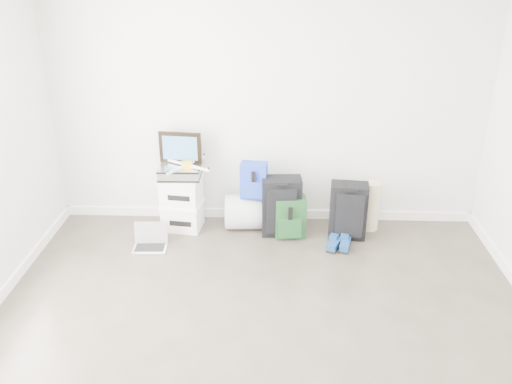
{
  "coord_description": "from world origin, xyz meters",
  "views": [
    {
      "loc": [
        0.09,
        -2.9,
        2.79
      ],
      "look_at": [
        -0.1,
        1.9,
        0.58
      ],
      "focal_mm": 38.0,
      "sensor_mm": 36.0,
      "label": 1
    }
  ],
  "objects_px": {
    "briefcase": "(180,172)",
    "large_suitcase": "(281,206)",
    "duffel_bag": "(254,212)",
    "carry_on": "(348,211)",
    "boxes_stack": "(182,203)",
    "laptop": "(150,242)"
  },
  "relations": [
    {
      "from": "briefcase",
      "to": "laptop",
      "type": "relative_size",
      "value": 1.23
    },
    {
      "from": "large_suitcase",
      "to": "duffel_bag",
      "type": "bearing_deg",
      "value": 153.7
    },
    {
      "from": "boxes_stack",
      "to": "large_suitcase",
      "type": "height_order",
      "value": "large_suitcase"
    },
    {
      "from": "boxes_stack",
      "to": "laptop",
      "type": "height_order",
      "value": "boxes_stack"
    },
    {
      "from": "briefcase",
      "to": "large_suitcase",
      "type": "bearing_deg",
      "value": -5.84
    },
    {
      "from": "briefcase",
      "to": "duffel_bag",
      "type": "distance_m",
      "value": 0.89
    },
    {
      "from": "duffel_bag",
      "to": "carry_on",
      "type": "bearing_deg",
      "value": -11.57
    },
    {
      "from": "briefcase",
      "to": "carry_on",
      "type": "distance_m",
      "value": 1.78
    },
    {
      "from": "briefcase",
      "to": "large_suitcase",
      "type": "xyz_separation_m",
      "value": [
        1.05,
        -0.09,
        -0.34
      ]
    },
    {
      "from": "laptop",
      "to": "duffel_bag",
      "type": "bearing_deg",
      "value": 21.19
    },
    {
      "from": "briefcase",
      "to": "large_suitcase",
      "type": "distance_m",
      "value": 1.11
    },
    {
      "from": "boxes_stack",
      "to": "duffel_bag",
      "type": "bearing_deg",
      "value": 9.82
    },
    {
      "from": "briefcase",
      "to": "laptop",
      "type": "bearing_deg",
      "value": -123.43
    },
    {
      "from": "briefcase",
      "to": "carry_on",
      "type": "height_order",
      "value": "briefcase"
    },
    {
      "from": "duffel_bag",
      "to": "carry_on",
      "type": "relative_size",
      "value": 1.02
    },
    {
      "from": "boxes_stack",
      "to": "carry_on",
      "type": "height_order",
      "value": "carry_on"
    },
    {
      "from": "boxes_stack",
      "to": "duffel_bag",
      "type": "xyz_separation_m",
      "value": [
        0.76,
        0.03,
        -0.11
      ]
    },
    {
      "from": "briefcase",
      "to": "large_suitcase",
      "type": "height_order",
      "value": "briefcase"
    },
    {
      "from": "large_suitcase",
      "to": "carry_on",
      "type": "xyz_separation_m",
      "value": [
        0.69,
        -0.04,
        -0.02
      ]
    },
    {
      "from": "large_suitcase",
      "to": "laptop",
      "type": "xyz_separation_m",
      "value": [
        -1.32,
        -0.33,
        -0.26
      ]
    },
    {
      "from": "large_suitcase",
      "to": "laptop",
      "type": "bearing_deg",
      "value": -169.86
    },
    {
      "from": "duffel_bag",
      "to": "laptop",
      "type": "height_order",
      "value": "duffel_bag"
    }
  ]
}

